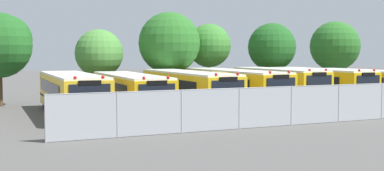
{
  "coord_description": "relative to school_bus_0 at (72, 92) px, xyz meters",
  "views": [
    {
      "loc": [
        -16.33,
        -30.1,
        3.82
      ],
      "look_at": [
        -3.26,
        0.0,
        1.6
      ],
      "focal_mm": 45.4,
      "sensor_mm": 36.0,
      "label": 1
    }
  ],
  "objects": [
    {
      "name": "tree_0",
      "position": [
        -3.67,
        7.28,
        3.06
      ],
      "size": [
        4.7,
        4.68,
        6.69
      ],
      "color": "#4C3823",
      "rests_on": "ground_plane"
    },
    {
      "name": "school_bus_0",
      "position": [
        0.0,
        0.0,
        0.0
      ],
      "size": [
        2.66,
        11.37,
        2.67
      ],
      "rotation": [
        0.0,
        0.0,
        3.14
      ],
      "color": "yellow",
      "rests_on": "ground_plane"
    },
    {
      "name": "chainlink_fence",
      "position": [
        11.46,
        -8.7,
        -0.33
      ],
      "size": [
        28.14,
        0.07,
        2.09
      ],
      "color": "#9EA0A3",
      "rests_on": "ground_plane"
    },
    {
      "name": "school_bus_5",
      "position": [
        18.81,
        0.44,
        0.03
      ],
      "size": [
        2.73,
        10.5,
        2.73
      ],
      "rotation": [
        0.0,
        0.0,
        3.17
      ],
      "color": "yellow",
      "rests_on": "ground_plane"
    },
    {
      "name": "tree_4",
      "position": [
        19.27,
        7.92,
        2.89
      ],
      "size": [
        4.37,
        4.37,
        6.53
      ],
      "color": "#4C3823",
      "rests_on": "ground_plane"
    },
    {
      "name": "school_bus_4",
      "position": [
        15.1,
        0.34,
        0.05
      ],
      "size": [
        2.66,
        9.43,
        2.79
      ],
      "rotation": [
        0.0,
        0.0,
        3.16
      ],
      "color": "yellow",
      "rests_on": "ground_plane"
    },
    {
      "name": "school_bus_1",
      "position": [
        3.69,
        0.14,
        -0.05
      ],
      "size": [
        2.74,
        11.45,
        2.57
      ],
      "rotation": [
        0.0,
        0.0,
        3.12
      ],
      "color": "yellow",
      "rests_on": "ground_plane"
    },
    {
      "name": "ground_plane",
      "position": [
        11.35,
        0.24,
        -1.41
      ],
      "size": [
        160.0,
        160.0,
        0.0
      ],
      "primitive_type": "plane",
      "color": "#514F4C"
    },
    {
      "name": "school_bus_2",
      "position": [
        7.69,
        0.02,
        0.01
      ],
      "size": [
        2.73,
        11.58,
        2.7
      ],
      "rotation": [
        0.0,
        0.0,
        3.16
      ],
      "color": "yellow",
      "rests_on": "ground_plane"
    },
    {
      "name": "tree_5",
      "position": [
        27.24,
        8.89,
        3.12
      ],
      "size": [
        4.93,
        4.93,
        6.95
      ],
      "color": "#4C3823",
      "rests_on": "ground_plane"
    },
    {
      "name": "school_bus_6",
      "position": [
        22.59,
        -0.03,
        -0.03
      ],
      "size": [
        2.7,
        10.16,
        2.61
      ],
      "rotation": [
        0.0,
        0.0,
        3.15
      ],
      "color": "#EAA80C",
      "rests_on": "ground_plane"
    },
    {
      "name": "school_bus_3",
      "position": [
        11.41,
        0.41,
        0.04
      ],
      "size": [
        2.84,
        11.62,
        2.74
      ],
      "rotation": [
        0.0,
        0.0,
        3.17
      ],
      "color": "yellow",
      "rests_on": "ground_plane"
    },
    {
      "name": "tree_2",
      "position": [
        9.02,
        7.49,
        3.22
      ],
      "size": [
        5.06,
        5.06,
        7.15
      ],
      "color": "#4C3823",
      "rests_on": "ground_plane"
    },
    {
      "name": "tree_1",
      "position": [
        3.63,
        8.29,
        2.37
      ],
      "size": [
        3.8,
        3.8,
        5.68
      ],
      "color": "#4C3823",
      "rests_on": "ground_plane"
    },
    {
      "name": "tree_3",
      "position": [
        13.43,
        8.58,
        3.08
      ],
      "size": [
        3.82,
        3.82,
        6.36
      ],
      "color": "#4C3823",
      "rests_on": "ground_plane"
    }
  ]
}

